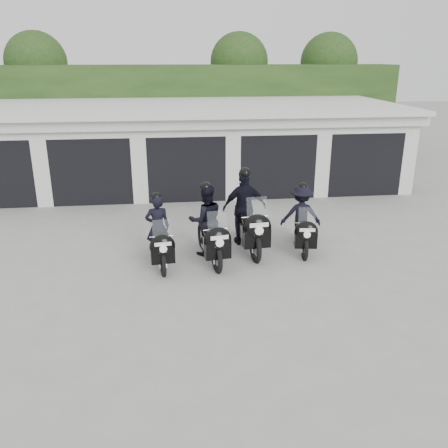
{
  "coord_description": "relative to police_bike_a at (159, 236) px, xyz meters",
  "views": [
    {
      "loc": [
        -0.59,
        -10.02,
        4.68
      ],
      "look_at": [
        0.61,
        0.12,
        1.05
      ],
      "focal_mm": 38.0,
      "sensor_mm": 36.0,
      "label": 1
    }
  ],
  "objects": [
    {
      "name": "police_bike_a",
      "position": [
        0.0,
        0.0,
        0.0
      ],
      "size": [
        0.73,
        1.98,
        1.73
      ],
      "rotation": [
        0.0,
        0.0,
        0.11
      ],
      "color": "black",
      "rests_on": "ground"
    },
    {
      "name": "police_bike_b",
      "position": [
        1.17,
        0.22,
        0.12
      ],
      "size": [
        0.99,
        2.19,
        1.91
      ],
      "rotation": [
        0.0,
        0.0,
        0.15
      ],
      "color": "black",
      "rests_on": "ground"
    },
    {
      "name": "background_vegetation",
      "position": [
        1.25,
        12.43,
        2.08
      ],
      "size": [
        20.0,
        3.9,
        5.8
      ],
      "color": "#1C3814",
      "rests_on": "ground"
    },
    {
      "name": "police_bike_c",
      "position": [
        2.21,
        0.79,
        0.21
      ],
      "size": [
        1.2,
        2.42,
        2.11
      ],
      "rotation": [
        0.0,
        0.0,
        0.08
      ],
      "color": "black",
      "rests_on": "ground"
    },
    {
      "name": "ground",
      "position": [
        0.88,
        -0.49,
        -0.69
      ],
      "size": [
        80.0,
        80.0,
        0.0
      ],
      "primitive_type": "plane",
      "color": "#9A9A95",
      "rests_on": "ground"
    },
    {
      "name": "police_bike_d",
      "position": [
        3.61,
        0.61,
        0.05
      ],
      "size": [
        1.1,
        1.98,
        1.73
      ],
      "rotation": [
        0.0,
        0.0,
        -0.14
      ],
      "color": "black",
      "rests_on": "ground"
    },
    {
      "name": "garage_block",
      "position": [
        0.88,
        7.56,
        0.74
      ],
      "size": [
        16.4,
        6.8,
        2.96
      ],
      "color": "silver",
      "rests_on": "ground"
    }
  ]
}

